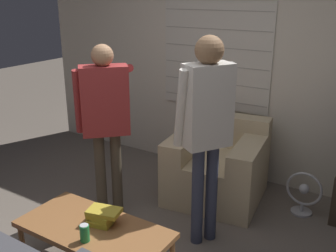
# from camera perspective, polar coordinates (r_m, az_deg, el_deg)

# --- Properties ---
(wall_back) EXTENTS (5.20, 0.08, 2.55)m
(wall_back) POSITION_cam_1_polar(r_m,az_deg,el_deg) (4.46, 8.83, 8.80)
(wall_back) COLOR beige
(wall_back) RESTS_ON ground_plane
(armchair_beige) EXTENTS (1.02, 1.01, 0.81)m
(armchair_beige) POSITION_cam_1_polar(r_m,az_deg,el_deg) (4.12, 7.23, -5.79)
(armchair_beige) COLOR #C6B289
(armchair_beige) RESTS_ON ground_plane
(coffee_table) EXTENTS (1.13, 0.55, 0.43)m
(coffee_table) POSITION_cam_1_polar(r_m,az_deg,el_deg) (3.01, -10.70, -14.85)
(coffee_table) COLOR brown
(coffee_table) RESTS_ON ground_plane
(person_left_standing) EXTENTS (0.49, 0.82, 1.63)m
(person_left_standing) POSITION_cam_1_polar(r_m,az_deg,el_deg) (3.56, -9.10, 2.12)
(person_left_standing) COLOR #4C4233
(person_left_standing) RESTS_ON ground_plane
(person_right_standing) EXTENTS (0.57, 0.73, 1.75)m
(person_right_standing) POSITION_cam_1_polar(r_m,az_deg,el_deg) (3.10, 5.58, 1.18)
(person_right_standing) COLOR #33384C
(person_right_standing) RESTS_ON ground_plane
(book_stack) EXTENTS (0.27, 0.21, 0.11)m
(book_stack) POSITION_cam_1_polar(r_m,az_deg,el_deg) (2.99, -9.54, -12.75)
(book_stack) COLOR gold
(book_stack) RESTS_ON coffee_table
(soda_can) EXTENTS (0.07, 0.07, 0.13)m
(soda_can) POSITION_cam_1_polar(r_m,az_deg,el_deg) (2.82, -12.01, -14.95)
(soda_can) COLOR #238E47
(soda_can) RESTS_ON coffee_table
(spare_remote) EXTENTS (0.12, 0.12, 0.02)m
(spare_remote) POSITION_cam_1_polar(r_m,az_deg,el_deg) (3.06, -10.90, -13.09)
(spare_remote) COLOR white
(spare_remote) RESTS_ON coffee_table
(floor_fan) EXTENTS (0.34, 0.20, 0.43)m
(floor_fan) POSITION_cam_1_polar(r_m,az_deg,el_deg) (4.04, 19.07, -9.21)
(floor_fan) COLOR #A8A8AD
(floor_fan) RESTS_ON ground_plane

